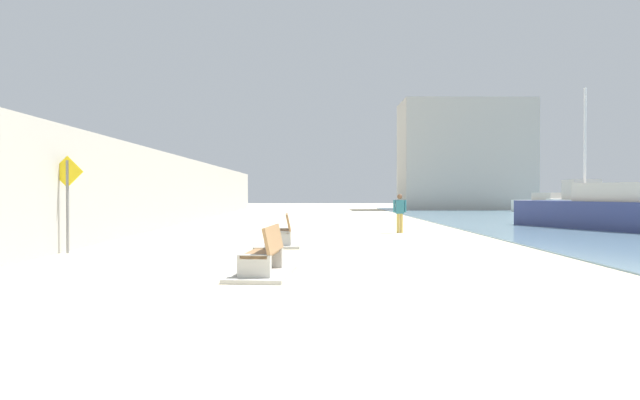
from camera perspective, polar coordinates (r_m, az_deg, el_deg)
ground_plane at (r=26.30m, az=0.17°, el=-2.78°), size 120.00×120.00×0.00m
seawall at (r=27.21m, az=-15.83°, el=0.95°), size 0.80×64.00×3.46m
bench_near at (r=11.20m, az=-5.68°, el=-6.36°), size 1.29×2.19×0.98m
bench_far at (r=17.40m, az=-3.83°, el=-3.82°), size 1.20×2.15×0.98m
person_walking at (r=23.17m, az=7.92°, el=-1.05°), size 0.53×0.21×1.56m
boat_far_right at (r=47.79m, az=21.44°, el=-0.47°), size 2.77×7.20×1.58m
boat_distant at (r=34.91m, az=24.14°, el=-0.52°), size 3.28×7.23×2.29m
boat_outer at (r=27.76m, az=25.66°, el=-0.98°), size 4.71×7.65×6.25m
pedestrian_sign at (r=16.65m, az=-23.78°, el=0.68°), size 0.85×0.08×2.60m
harbor_building at (r=56.19m, az=14.15°, el=4.28°), size 12.00×6.00×10.21m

